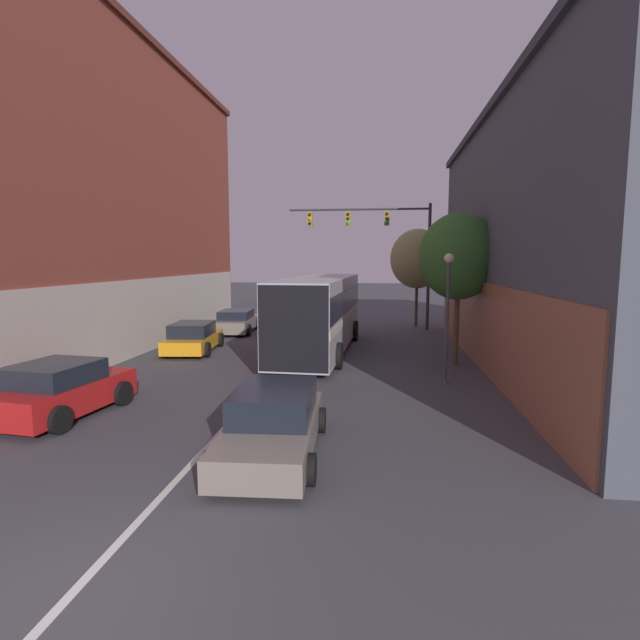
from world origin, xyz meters
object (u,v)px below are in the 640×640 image
(parked_car_left_near, at_px, (237,321))
(street_tree_far, at_px, (417,259))
(street_tree_near, at_px, (459,257))
(parked_car_left_mid, at_px, (60,390))
(bus, at_px, (319,310))
(hatchback_foreground, at_px, (273,423))
(traffic_signal_gantry, at_px, (383,237))
(parked_car_left_far, at_px, (193,338))
(street_lamp, at_px, (448,309))

(parked_car_left_near, relative_size, street_tree_far, 0.78)
(street_tree_far, bearing_deg, street_tree_near, -86.05)
(street_tree_near, bearing_deg, parked_car_left_mid, -144.76)
(bus, xyz_separation_m, hatchback_foreground, (0.43, -11.48, -1.20))
(hatchback_foreground, height_order, street_tree_near, street_tree_near)
(traffic_signal_gantry, height_order, street_tree_far, traffic_signal_gantry)
(parked_car_left_near, bearing_deg, parked_car_left_mid, 174.74)
(parked_car_left_mid, bearing_deg, street_tree_near, -47.78)
(parked_car_left_far, xyz_separation_m, street_tree_near, (11.05, -1.28, 3.52))
(parked_car_left_near, bearing_deg, parked_car_left_far, 173.63)
(hatchback_foreground, distance_m, parked_car_left_mid, 6.25)
(bus, xyz_separation_m, traffic_signal_gantry, (2.78, 7.73, 3.48))
(hatchback_foreground, distance_m, parked_car_left_far, 12.40)
(parked_car_left_mid, height_order, street_tree_far, street_tree_far)
(parked_car_left_far, bearing_deg, parked_car_left_mid, 173.73)
(parked_car_left_near, distance_m, street_tree_near, 13.46)
(street_lamp, bearing_deg, parked_car_left_mid, -155.43)
(parked_car_left_near, height_order, parked_car_left_mid, parked_car_left_mid)
(parked_car_left_mid, distance_m, street_tree_far, 21.65)
(parked_car_left_mid, distance_m, street_lamp, 11.52)
(bus, distance_m, parked_car_left_mid, 11.27)
(hatchback_foreground, height_order, street_tree_far, street_tree_far)
(parked_car_left_near, bearing_deg, street_tree_near, -127.78)
(bus, distance_m, street_tree_near, 6.30)
(hatchback_foreground, distance_m, street_tree_near, 11.43)
(hatchback_foreground, relative_size, street_lamp, 1.08)
(parked_car_left_far, height_order, street_lamp, street_lamp)
(parked_car_left_near, bearing_deg, traffic_signal_gantry, -77.41)
(traffic_signal_gantry, bearing_deg, parked_car_left_far, -134.79)
(traffic_signal_gantry, xyz_separation_m, street_tree_far, (2.03, 1.23, -1.25))
(hatchback_foreground, distance_m, street_tree_far, 21.19)
(bus, xyz_separation_m, street_tree_near, (5.55, -1.88, 2.31))
(bus, height_order, traffic_signal_gantry, traffic_signal_gantry)
(parked_car_left_mid, height_order, traffic_signal_gantry, traffic_signal_gantry)
(street_tree_near, bearing_deg, street_tree_far, 93.95)
(street_lamp, xyz_separation_m, street_tree_near, (0.76, 3.12, 1.68))
(street_tree_far, bearing_deg, traffic_signal_gantry, -148.79)
(hatchback_foreground, bearing_deg, street_lamp, -36.57)
(street_lamp, bearing_deg, traffic_signal_gantry, 98.98)
(bus, bearing_deg, street_lamp, -133.83)
(parked_car_left_mid, xyz_separation_m, street_lamp, (10.35, 4.73, 1.78))
(parked_car_left_near, xyz_separation_m, street_tree_far, (10.06, 3.64, 3.46))
(parked_car_left_far, height_order, traffic_signal_gantry, traffic_signal_gantry)
(parked_car_left_mid, xyz_separation_m, street_tree_near, (11.12, 7.86, 3.45))
(parked_car_left_near, distance_m, parked_car_left_far, 5.93)
(bus, distance_m, parked_car_left_far, 5.66)
(parked_car_left_far, bearing_deg, street_lamp, -119.01)
(hatchback_foreground, relative_size, parked_car_left_far, 1.06)
(parked_car_left_near, height_order, street_lamp, street_lamp)
(parked_car_left_far, xyz_separation_m, street_tree_far, (10.30, 9.56, 3.45))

